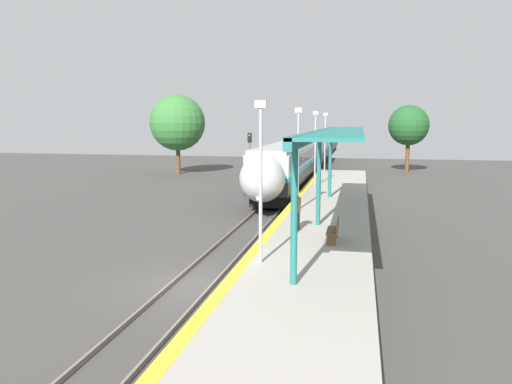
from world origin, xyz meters
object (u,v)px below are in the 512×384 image
at_px(person_waiting, 296,211).
at_px(lamppost_farthest, 325,138).
at_px(train, 313,149).
at_px(railway_signal, 250,158).
at_px(lamppost_near, 261,172).
at_px(platform_bench, 335,230).
at_px(lamppost_far, 315,143).
at_px(lamppost_mid, 298,152).

distance_m(person_waiting, lamppost_farthest, 24.92).
xyz_separation_m(train, railway_signal, (-2.45, -24.49, 0.67)).
distance_m(person_waiting, lamppost_near, 5.67).
relative_size(platform_bench, lamppost_near, 0.31).
height_order(lamppost_near, lamppost_far, same).
bearing_deg(platform_bench, person_waiting, 134.62).
bearing_deg(lamppost_near, lamppost_far, 90.00).
distance_m(platform_bench, railway_signal, 18.12).
distance_m(lamppost_near, lamppost_farthest, 30.00).
bearing_deg(lamppost_mid, railway_signal, 115.66).
relative_size(lamppost_near, lamppost_far, 1.00).
bearing_deg(railway_signal, lamppost_mid, -64.34).
bearing_deg(lamppost_near, lamppost_farthest, 90.00).
relative_size(person_waiting, lamppost_near, 0.31).
bearing_deg(railway_signal, lamppost_near, -76.47).
bearing_deg(lamppost_farthest, lamppost_far, -90.00).
bearing_deg(railway_signal, platform_bench, -66.85).
bearing_deg(lamppost_far, train, 95.53).
relative_size(train, lamppost_farthest, 12.56).
height_order(railway_signal, lamppost_mid, lamppost_mid).
relative_size(railway_signal, lamppost_near, 0.89).
xyz_separation_m(railway_signal, lamppost_far, (4.82, -0.04, 1.15)).
xyz_separation_m(platform_bench, lamppost_near, (-2.28, -3.44, 2.59)).
distance_m(lamppost_mid, lamppost_farthest, 20.00).
xyz_separation_m(person_waiting, lamppost_far, (-0.55, 14.81, 2.21)).
height_order(lamppost_far, lamppost_farthest, same).
height_order(person_waiting, lamppost_far, lamppost_far).
distance_m(lamppost_near, lamppost_far, 20.00).
relative_size(railway_signal, lamppost_far, 0.89).
height_order(platform_bench, lamppost_farthest, lamppost_farthest).
xyz_separation_m(platform_bench, lamppost_farthest, (-2.28, 26.57, 2.59)).
height_order(platform_bench, railway_signal, railway_signal).
distance_m(lamppost_mid, lamppost_far, 10.00).
distance_m(person_waiting, lamppost_mid, 5.33).
xyz_separation_m(railway_signal, lamppost_mid, (4.82, -10.04, 1.15)).
distance_m(platform_bench, lamppost_farthest, 26.79).
height_order(train, lamppost_farthest, lamppost_farthest).
distance_m(railway_signal, lamppost_farthest, 11.13).
bearing_deg(lamppost_near, train, 93.05).
distance_m(platform_bench, lamppost_near, 4.87).
relative_size(train, person_waiting, 40.72).
bearing_deg(train, lamppost_near, -86.95).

